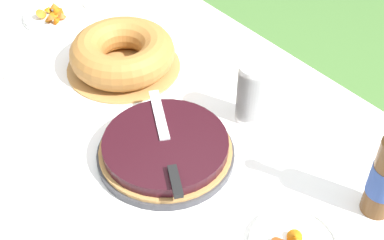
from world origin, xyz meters
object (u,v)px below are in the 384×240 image
at_px(berry_tart, 166,149).
at_px(bundt_cake, 122,53).
at_px(serving_knife, 167,147).
at_px(snack_plate_near, 56,15).
at_px(cup_stack, 250,93).

xyz_separation_m(berry_tart, bundt_cake, (-0.38, 0.13, 0.03)).
bearing_deg(bundt_cake, berry_tart, -18.71).
bearing_deg(serving_knife, snack_plate_near, 19.23).
distance_m(bundt_cake, cup_stack, 0.43).
distance_m(cup_stack, snack_plate_near, 0.80).
bearing_deg(serving_knife, bundt_cake, 8.60).
relative_size(cup_stack, snack_plate_near, 0.79).
bearing_deg(snack_plate_near, berry_tart, -7.99).
bearing_deg(cup_stack, snack_plate_near, -168.72).
height_order(berry_tart, cup_stack, cup_stack).
bearing_deg(bundt_cake, serving_knife, -19.34).
bearing_deg(cup_stack, serving_knife, -90.04).
bearing_deg(serving_knife, berry_tart, 0.00).
height_order(serving_knife, cup_stack, cup_stack).
distance_m(bundt_cake, snack_plate_near, 0.38).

